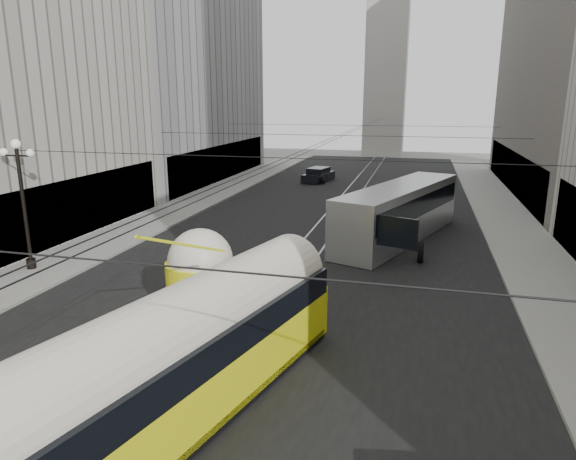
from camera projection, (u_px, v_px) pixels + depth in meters
The scene contains 13 objects.
road at pixel (331, 221), 36.19m from camera, with size 20.00×85.00×0.02m, color black.
sidewalk_left at pixel (195, 202), 42.36m from camera, with size 4.00×72.00×0.15m, color gray.
sidewalk_right at pixel (505, 219), 36.54m from camera, with size 4.00×72.00×0.15m, color gray.
rail_left at pixel (320, 220), 36.37m from camera, with size 0.12×85.00×0.04m, color gray.
rail_right at pixel (341, 222), 36.00m from camera, with size 0.12×85.00×0.04m, color gray.
building_left_far at pixel (165, 39), 52.04m from camera, with size 12.60×28.60×28.60m.
distant_tower at pixel (387, 54), 77.05m from camera, with size 6.00×6.00×31.36m.
lamppost_left_mid at pixel (23, 197), 24.71m from camera, with size 1.86×0.44×6.37m.
catenary at pixel (332, 138), 33.76m from camera, with size 25.00×72.00×0.23m.
streetcar at pixel (155, 372), 12.61m from camera, with size 6.28×16.40×3.70m.
city_bus at pixel (399, 210), 31.07m from camera, with size 7.03×13.56×3.32m.
sedan_white_far at pixel (413, 185), 47.90m from camera, with size 3.06×4.53×1.32m.
sedan_dark_far at pixel (318, 175), 53.45m from camera, with size 2.86×4.92×1.46m.
Camera 1 is at (5.88, -2.36, 8.33)m, focal length 32.00 mm.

